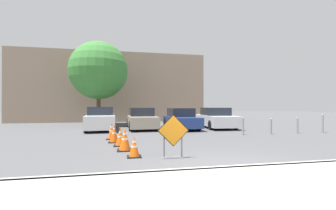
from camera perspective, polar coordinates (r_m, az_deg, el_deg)
name	(u,v)px	position (r m, az deg, el deg)	size (l,w,h in m)	color
ground_plane	(161,129)	(15.08, -1.77, -6.12)	(96.00, 96.00, 0.00)	#4C4C4F
sidewalk_strip	(277,194)	(4.37, 25.91, -19.76)	(28.36, 3.02, 0.14)	#999993
curb_lip	(233,169)	(5.59, 16.16, -15.40)	(28.36, 0.20, 0.14)	#999993
road_closed_sign	(173,135)	(6.64, 1.34, -7.58)	(0.94, 0.20, 1.28)	black
traffic_cone_nearest	(134,147)	(6.94, -8.58, -10.47)	(0.42, 0.42, 0.63)	black
traffic_cone_second	(125,139)	(7.95, -10.89, -8.60)	(0.52, 0.52, 0.78)	black
traffic_cone_third	(120,137)	(8.92, -12.01, -7.92)	(0.49, 0.49, 0.71)	black
traffic_cone_fourth	(114,133)	(9.79, -13.54, -7.00)	(0.45, 0.45, 0.79)	black
traffic_cone_fifth	(112,131)	(10.75, -14.13, -6.45)	(0.46, 0.46, 0.77)	black
parked_car_nearest	(101,119)	(15.05, -16.71, -3.49)	(1.96, 4.17, 1.48)	white
parked_car_second	(141,119)	(15.46, -6.80, -3.54)	(1.91, 4.63, 1.42)	#A39984
parked_car_third	(181,119)	(15.30, 3.27, -3.59)	(1.79, 4.46, 1.39)	navy
parked_car_fourth	(216,118)	(16.40, 11.98, -3.33)	(2.12, 4.75, 1.42)	silver
bollard_nearest	(243,126)	(12.63, 18.49, -4.96)	(0.12, 0.12, 0.94)	gray
bollard_second	(271,126)	(13.54, 24.67, -4.77)	(0.12, 0.12, 0.88)	gray
bollard_third	(297,125)	(14.58, 30.01, -4.39)	(0.12, 0.12, 0.90)	gray
bollard_fourth	(323,123)	(15.73, 34.60, -3.76)	(0.12, 0.12, 1.08)	gray
building_facade_backdrop	(112,88)	(24.84, -13.94, 4.11)	(18.75, 5.00, 6.87)	gray
street_tree_behind_lot	(99,71)	(18.95, -17.20, 8.33)	(4.59, 4.59, 6.67)	#513823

